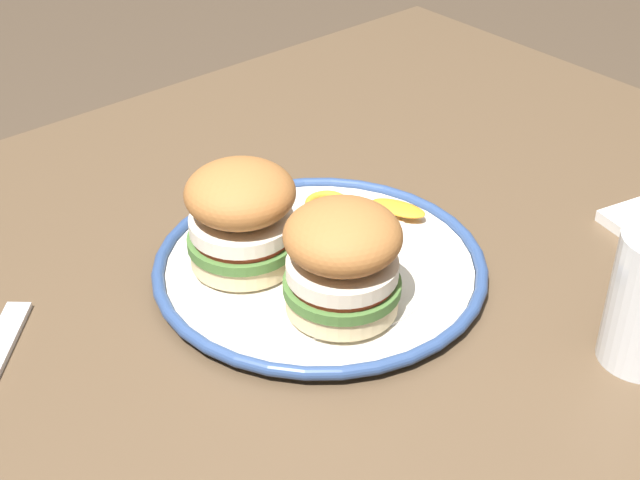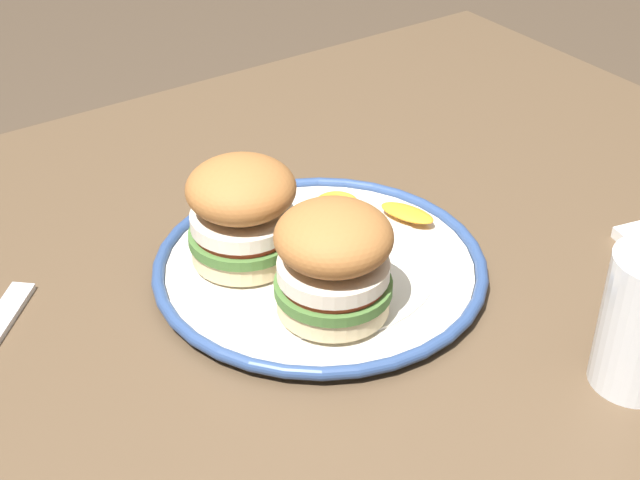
# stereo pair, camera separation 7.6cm
# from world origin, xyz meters

# --- Properties ---
(dining_table) EXTENTS (1.25, 0.95, 0.75)m
(dining_table) POSITION_xyz_m (0.00, 0.00, 0.65)
(dining_table) COLOR brown
(dining_table) RESTS_ON ground
(dinner_plate) EXTENTS (0.32, 0.32, 0.02)m
(dinner_plate) POSITION_xyz_m (0.03, 0.02, 0.76)
(dinner_plate) COLOR silver
(dinner_plate) RESTS_ON dining_table
(sandwich_half_left) EXTENTS (0.12, 0.12, 0.10)m
(sandwich_half_left) POSITION_xyz_m (0.00, -0.05, 0.82)
(sandwich_half_left) COLOR beige
(sandwich_half_left) RESTS_ON dinner_plate
(sandwich_half_right) EXTENTS (0.12, 0.12, 0.10)m
(sandwich_half_right) POSITION_xyz_m (-0.02, 0.07, 0.82)
(sandwich_half_right) COLOR beige
(sandwich_half_right) RESTS_ON dinner_plate
(orange_peel_curled) EXTENTS (0.06, 0.06, 0.01)m
(orange_peel_curled) POSITION_xyz_m (0.10, 0.09, 0.77)
(orange_peel_curled) COLOR orange
(orange_peel_curled) RESTS_ON dinner_plate
(orange_peel_strip_long) EXTENTS (0.05, 0.06, 0.01)m
(orange_peel_strip_long) POSITION_xyz_m (0.15, 0.03, 0.77)
(orange_peel_strip_long) COLOR orange
(orange_peel_strip_long) RESTS_ON dinner_plate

